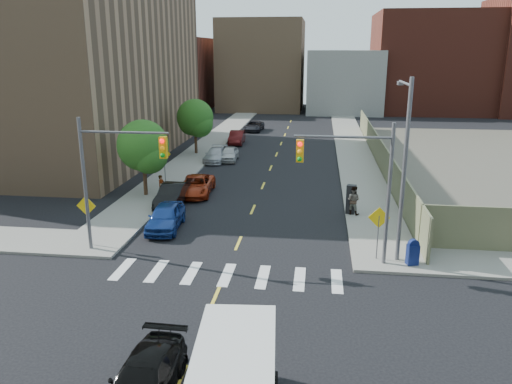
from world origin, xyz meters
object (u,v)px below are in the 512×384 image
(parked_car_blue, at_px, (166,217))
(pedestrian_west, at_px, (161,186))
(parked_car_maroon, at_px, (237,137))
(payphone, at_px, (351,199))
(parked_car_white, at_px, (229,154))
(black_sedan, at_px, (144,380))
(pedestrian_east, at_px, (353,200))
(parked_car_grey, at_px, (254,126))
(parked_car_black, at_px, (173,195))
(parked_car_red, at_px, (196,185))
(mailbox, at_px, (413,252))
(parked_car_silver, at_px, (216,155))

(parked_car_blue, bearing_deg, pedestrian_west, 105.68)
(parked_car_maroon, xyz_separation_m, payphone, (11.20, -23.69, 0.36))
(parked_car_white, height_order, black_sedan, parked_car_white)
(pedestrian_east, bearing_deg, parked_car_grey, -49.49)
(parked_car_black, xyz_separation_m, black_sedan, (4.70, -19.00, -0.08))
(parked_car_red, relative_size, parked_car_maroon, 1.11)
(parked_car_blue, distance_m, pedestrian_west, 6.27)
(parked_car_blue, height_order, black_sedan, parked_car_blue)
(parked_car_white, bearing_deg, parked_car_maroon, 92.66)
(mailbox, relative_size, payphone, 0.70)
(parked_car_silver, height_order, parked_car_grey, parked_car_grey)
(parked_car_red, bearing_deg, payphone, -20.70)
(parked_car_maroon, xyz_separation_m, pedestrian_east, (11.33, -23.85, 0.35))
(parked_car_silver, height_order, parked_car_maroon, parked_car_maroon)
(parked_car_silver, relative_size, parked_car_maroon, 0.99)
(parked_car_blue, bearing_deg, payphone, 15.50)
(parked_car_silver, distance_m, parked_car_white, 1.31)
(parked_car_grey, relative_size, black_sedan, 1.03)
(parked_car_white, relative_size, pedestrian_west, 2.47)
(parked_car_maroon, height_order, black_sedan, parked_car_maroon)
(pedestrian_west, height_order, pedestrian_east, pedestrian_east)
(parked_car_grey, height_order, pedestrian_east, pedestrian_east)
(parked_car_grey, bearing_deg, payphone, -68.24)
(parked_car_white, height_order, mailbox, mailbox)
(payphone, bearing_deg, black_sedan, -97.12)
(parked_car_black, distance_m, parked_car_maroon, 23.03)
(parked_car_white, bearing_deg, payphone, -56.94)
(parked_car_maroon, xyz_separation_m, mailbox, (13.74, -31.26, 0.06))
(black_sedan, relative_size, mailbox, 3.44)
(pedestrian_east, bearing_deg, parked_car_red, 4.64)
(parked_car_maroon, relative_size, payphone, 2.36)
(parked_car_maroon, bearing_deg, mailbox, -68.90)
(parked_car_white, distance_m, mailbox, 26.06)
(parked_car_red, bearing_deg, black_sedan, -83.41)
(parked_car_blue, height_order, parked_car_silver, parked_car_blue)
(parked_car_blue, distance_m, payphone, 11.55)
(parked_car_black, bearing_deg, parked_car_maroon, 88.15)
(parked_car_black, relative_size, pedestrian_west, 2.80)
(parked_car_grey, height_order, pedestrian_west, pedestrian_west)
(parked_car_red, height_order, parked_car_white, parked_car_red)
(parked_car_red, relative_size, mailbox, 3.74)
(parked_car_black, height_order, parked_car_grey, parked_car_black)
(parked_car_black, xyz_separation_m, parked_car_white, (1.30, 14.32, -0.06))
(parked_car_blue, height_order, pedestrian_east, pedestrian_east)
(parked_car_grey, xyz_separation_m, mailbox, (13.04, -40.46, 0.14))
(parked_car_black, distance_m, black_sedan, 19.57)
(pedestrian_west, bearing_deg, pedestrian_east, -78.37)
(parked_car_white, xyz_separation_m, parked_car_grey, (0.00, 17.90, -0.03))
(black_sedan, bearing_deg, parked_car_silver, 99.30)
(black_sedan, bearing_deg, pedestrian_west, 107.47)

